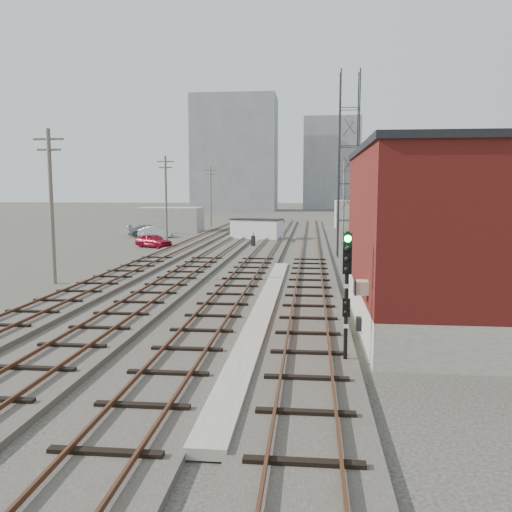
# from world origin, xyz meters

# --- Properties ---
(ground) EXTENTS (320.00, 320.00, 0.00)m
(ground) POSITION_xyz_m (0.00, 60.00, 0.00)
(ground) COLOR #282621
(ground) RESTS_ON ground
(track_right) EXTENTS (3.20, 90.00, 0.39)m
(track_right) POSITION_xyz_m (2.50, 39.00, 0.11)
(track_right) COLOR #332D28
(track_right) RESTS_ON ground
(track_mid_right) EXTENTS (3.20, 90.00, 0.39)m
(track_mid_right) POSITION_xyz_m (-1.50, 39.00, 0.11)
(track_mid_right) COLOR #332D28
(track_mid_right) RESTS_ON ground
(track_mid_left) EXTENTS (3.20, 90.00, 0.39)m
(track_mid_left) POSITION_xyz_m (-5.50, 39.00, 0.11)
(track_mid_left) COLOR #332D28
(track_mid_left) RESTS_ON ground
(track_left) EXTENTS (3.20, 90.00, 0.39)m
(track_left) POSITION_xyz_m (-9.50, 39.00, 0.11)
(track_left) COLOR #332D28
(track_left) RESTS_ON ground
(platform_curb) EXTENTS (0.90, 28.00, 0.26)m
(platform_curb) POSITION_xyz_m (0.50, 14.00, 0.13)
(platform_curb) COLOR gray
(platform_curb) RESTS_ON ground
(brick_building) EXTENTS (6.54, 12.20, 7.22)m
(brick_building) POSITION_xyz_m (7.50, 12.00, 3.63)
(brick_building) COLOR gray
(brick_building) RESTS_ON ground
(lattice_tower) EXTENTS (1.60, 1.60, 15.00)m
(lattice_tower) POSITION_xyz_m (5.50, 35.00, 7.50)
(lattice_tower) COLOR black
(lattice_tower) RESTS_ON ground
(utility_pole_left_a) EXTENTS (1.80, 0.24, 9.00)m
(utility_pole_left_a) POSITION_xyz_m (-12.50, 20.00, 4.80)
(utility_pole_left_a) COLOR #595147
(utility_pole_left_a) RESTS_ON ground
(utility_pole_left_b) EXTENTS (1.80, 0.24, 9.00)m
(utility_pole_left_b) POSITION_xyz_m (-12.50, 45.00, 4.80)
(utility_pole_left_b) COLOR #595147
(utility_pole_left_b) RESTS_ON ground
(utility_pole_left_c) EXTENTS (1.80, 0.24, 9.00)m
(utility_pole_left_c) POSITION_xyz_m (-12.50, 70.00, 4.80)
(utility_pole_left_c) COLOR #595147
(utility_pole_left_c) RESTS_ON ground
(utility_pole_right_a) EXTENTS (1.80, 0.24, 9.00)m
(utility_pole_right_a) POSITION_xyz_m (6.50, 28.00, 4.80)
(utility_pole_right_a) COLOR #595147
(utility_pole_right_a) RESTS_ON ground
(utility_pole_right_b) EXTENTS (1.80, 0.24, 9.00)m
(utility_pole_right_b) POSITION_xyz_m (6.50, 58.00, 4.80)
(utility_pole_right_b) COLOR #595147
(utility_pole_right_b) RESTS_ON ground
(apartment_left) EXTENTS (22.00, 14.00, 30.00)m
(apartment_left) POSITION_xyz_m (-18.00, 135.00, 15.00)
(apartment_left) COLOR gray
(apartment_left) RESTS_ON ground
(apartment_right) EXTENTS (16.00, 12.00, 26.00)m
(apartment_right) POSITION_xyz_m (8.00, 150.00, 13.00)
(apartment_right) COLOR gray
(apartment_right) RESTS_ON ground
(shed_left) EXTENTS (8.00, 5.00, 3.20)m
(shed_left) POSITION_xyz_m (-16.00, 60.00, 1.60)
(shed_left) COLOR gray
(shed_left) RESTS_ON ground
(shed_right) EXTENTS (6.00, 6.00, 4.00)m
(shed_right) POSITION_xyz_m (9.00, 70.00, 2.00)
(shed_right) COLOR gray
(shed_right) RESTS_ON ground
(signal_mast) EXTENTS (0.40, 0.42, 4.24)m
(signal_mast) POSITION_xyz_m (3.70, 6.57, 2.52)
(signal_mast) COLOR gray
(signal_mast) RESTS_ON ground
(switch_stand) EXTENTS (0.39, 0.39, 1.38)m
(switch_stand) POSITION_xyz_m (-2.95, 40.90, 0.65)
(switch_stand) COLOR black
(switch_stand) RESTS_ON ground
(site_trailer) EXTENTS (6.02, 3.78, 2.35)m
(site_trailer) POSITION_xyz_m (-3.46, 49.11, 1.19)
(site_trailer) COLOR silver
(site_trailer) RESTS_ON ground
(car_red) EXTENTS (4.15, 3.21, 1.32)m
(car_red) POSITION_xyz_m (-12.52, 40.28, 0.66)
(car_red) COLOR maroon
(car_red) RESTS_ON ground
(car_silver) EXTENTS (3.96, 1.45, 1.29)m
(car_silver) POSITION_xyz_m (-15.43, 50.93, 0.65)
(car_silver) COLOR #B2B6BB
(car_silver) RESTS_ON ground
(car_grey) EXTENTS (5.14, 2.71, 1.42)m
(car_grey) POSITION_xyz_m (-16.48, 51.80, 0.71)
(car_grey) COLOR slate
(car_grey) RESTS_ON ground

